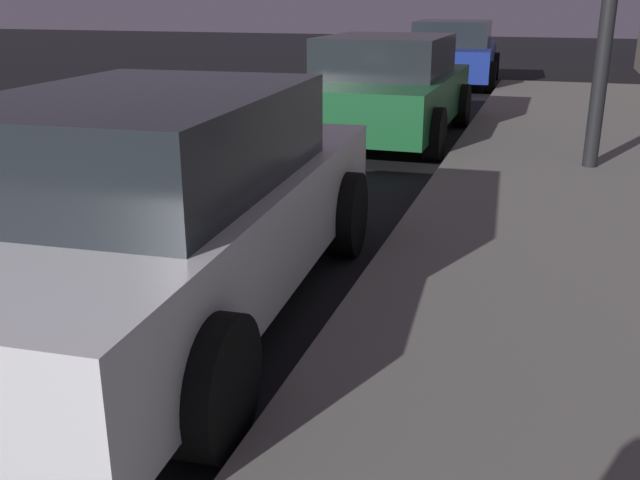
# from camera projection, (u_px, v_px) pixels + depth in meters

# --- Properties ---
(car_white) EXTENTS (2.22, 4.44, 1.43)m
(car_white) POSITION_uv_depth(u_px,v_px,m) (156.00, 206.00, 4.41)
(car_white) COLOR silver
(car_white) RESTS_ON ground
(car_green) EXTENTS (2.10, 4.18, 1.43)m
(car_green) POSITION_uv_depth(u_px,v_px,m) (385.00, 88.00, 10.16)
(car_green) COLOR #19592D
(car_green) RESTS_ON ground
(car_blue) EXTENTS (2.25, 4.25, 1.43)m
(car_blue) POSITION_uv_depth(u_px,v_px,m) (452.00, 53.00, 16.39)
(car_blue) COLOR navy
(car_blue) RESTS_ON ground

